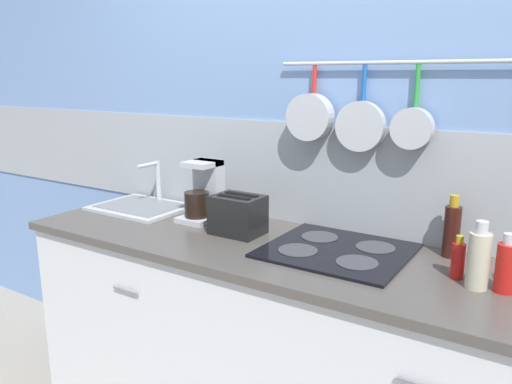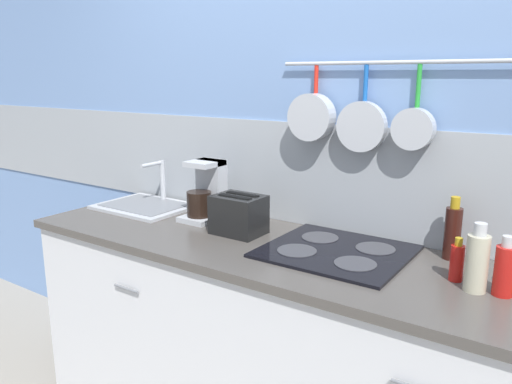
% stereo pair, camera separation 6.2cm
% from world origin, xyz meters
% --- Properties ---
extents(wall_back, '(7.20, 0.15, 2.60)m').
position_xyz_m(wall_back, '(0.00, 0.37, 1.28)').
color(wall_back, '#7293C6').
rests_on(wall_back, ground_plane).
extents(cabinet_base, '(2.41, 0.64, 0.90)m').
position_xyz_m(cabinet_base, '(0.00, -0.00, 0.45)').
color(cabinet_base, silver).
rests_on(cabinet_base, ground_plane).
extents(countertop, '(2.45, 0.66, 0.03)m').
position_xyz_m(countertop, '(0.00, 0.00, 0.92)').
color(countertop, '#4C4742').
rests_on(countertop, cabinet_base).
extents(sink_basin, '(0.46, 0.36, 0.23)m').
position_xyz_m(sink_basin, '(-0.95, 0.14, 0.96)').
color(sink_basin, '#B7BABF').
rests_on(sink_basin, countertop).
extents(coffee_maker, '(0.15, 0.21, 0.28)m').
position_xyz_m(coffee_maker, '(-0.56, 0.16, 1.06)').
color(coffee_maker, '#B7BABF').
rests_on(coffee_maker, countertop).
extents(toaster, '(0.23, 0.16, 0.17)m').
position_xyz_m(toaster, '(-0.29, 0.06, 1.02)').
color(toaster, black).
rests_on(toaster, countertop).
extents(cooktop, '(0.53, 0.49, 0.01)m').
position_xyz_m(cooktop, '(0.16, 0.07, 0.94)').
color(cooktop, black).
rests_on(cooktop, countertop).
extents(bottle_dish_soap, '(0.06, 0.06, 0.24)m').
position_xyz_m(bottle_dish_soap, '(0.54, 0.26, 1.04)').
color(bottle_dish_soap, '#33140F').
rests_on(bottle_dish_soap, countertop).
extents(bottle_cooking_wine, '(0.05, 0.05, 0.15)m').
position_xyz_m(bottle_cooking_wine, '(0.61, 0.05, 1.00)').
color(bottle_cooking_wine, red).
rests_on(bottle_cooking_wine, countertop).
extents(bottle_olive_oil, '(0.07, 0.07, 0.22)m').
position_xyz_m(bottle_olive_oil, '(0.68, 0.00, 1.04)').
color(bottle_olive_oil, '#BFB799').
rests_on(bottle_olive_oil, countertop).
extents(bottle_sesame_oil, '(0.06, 0.06, 0.19)m').
position_xyz_m(bottle_sesame_oil, '(0.76, 0.01, 1.02)').
color(bottle_sesame_oil, red).
rests_on(bottle_sesame_oil, countertop).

